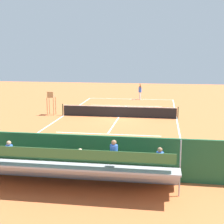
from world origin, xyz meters
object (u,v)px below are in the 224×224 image
object	(u,v)px
tennis_player	(140,91)
tennis_ball_far	(130,100)
tennis_ball_near	(121,102)
courtside_bench	(125,162)
equipment_bag	(93,168)
tennis_net	(119,111)
bleacher_stand	(72,167)
tennis_racket	(134,100)
umpire_chair	(51,101)

from	to	relation	value
tennis_player	tennis_ball_far	xyz separation A→B (m)	(1.11, 1.06, -0.98)
tennis_player	tennis_ball_near	world-z (taller)	tennis_player
courtside_bench	equipment_bag	world-z (taller)	courtside_bench
tennis_net	tennis_ball_near	xyz separation A→B (m)	(0.90, -8.46, -0.47)
bleacher_stand	tennis_ball_far	xyz separation A→B (m)	(0.01, -25.21, -0.89)
bleacher_stand	tennis_racket	bearing A→B (deg)	-90.97
tennis_player	tennis_racket	bearing A→B (deg)	38.65
equipment_bag	tennis_net	bearing A→B (deg)	-87.91
bleacher_stand	equipment_bag	world-z (taller)	bleacher_stand
courtside_bench	tennis_racket	world-z (taller)	courtside_bench
courtside_bench	tennis_ball_far	bearing A→B (deg)	-84.93
tennis_ball_far	tennis_player	bearing A→B (deg)	-136.34
tennis_racket	bleacher_stand	bearing A→B (deg)	89.03
equipment_bag	bleacher_stand	bearing A→B (deg)	76.15
tennis_net	equipment_bag	xyz separation A→B (m)	(-0.49, 13.40, -0.32)
umpire_chair	courtside_bench	bearing A→B (deg)	121.68
tennis_net	courtside_bench	bearing A→B (deg)	98.73
bleacher_stand	umpire_chair	distance (m)	16.65
tennis_net	equipment_bag	distance (m)	13.41
equipment_bag	tennis_racket	size ratio (longest dim) A/B	1.54
tennis_net	umpire_chair	bearing A→B (deg)	-0.72
bleacher_stand	umpire_chair	bearing A→B (deg)	-68.12
equipment_bag	tennis_ball_far	world-z (taller)	equipment_bag
umpire_chair	equipment_bag	xyz separation A→B (m)	(-6.69, 13.48, -1.13)
equipment_bag	tennis_ball_near	size ratio (longest dim) A/B	13.64
umpire_chair	tennis_ball_far	bearing A→B (deg)	-122.38
courtside_bench	tennis_racket	size ratio (longest dim) A/B	3.08
tennis_net	equipment_bag	size ratio (longest dim) A/B	11.44
bleacher_stand	courtside_bench	xyz separation A→B (m)	(-2.03, -2.10, -0.37)
tennis_net	courtside_bench	xyz separation A→B (m)	(-2.04, 13.27, 0.06)
tennis_racket	tennis_ball_near	distance (m)	2.33
umpire_chair	tennis_ball_far	distance (m)	11.63
courtside_bench	bleacher_stand	bearing A→B (deg)	45.86
umpire_chair	equipment_bag	world-z (taller)	umpire_chair
courtside_bench	equipment_bag	xyz separation A→B (m)	(1.55, 0.13, -0.38)
bleacher_stand	tennis_ball_near	distance (m)	23.86
courtside_bench	tennis_net	bearing A→B (deg)	-81.27
tennis_player	tennis_ball_near	bearing A→B (deg)	50.70
tennis_racket	tennis_ball_far	distance (m)	0.70
courtside_bench	tennis_player	bearing A→B (deg)	-87.77
bleacher_stand	courtside_bench	world-z (taller)	bleacher_stand
tennis_net	courtside_bench	world-z (taller)	tennis_net
courtside_bench	tennis_ball_far	xyz separation A→B (m)	(2.05, -23.11, -0.53)
tennis_net	tennis_ball_far	world-z (taller)	tennis_net
tennis_net	courtside_bench	distance (m)	13.43
umpire_chair	equipment_bag	bearing A→B (deg)	116.39
tennis_ball_far	equipment_bag	bearing A→B (deg)	91.23
bleacher_stand	equipment_bag	xyz separation A→B (m)	(-0.49, -1.97, -0.75)
bleacher_stand	tennis_ball_near	xyz separation A→B (m)	(0.90, -23.83, -0.89)
tennis_net	courtside_bench	size ratio (longest dim) A/B	5.72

